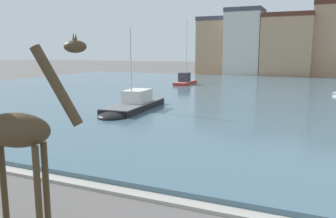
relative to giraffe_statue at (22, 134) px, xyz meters
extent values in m
cube|color=#476675|center=(1.89, 30.29, -2.47)|extent=(79.53, 54.02, 0.31)
cube|color=#ADA89E|center=(1.89, 3.03, -2.56)|extent=(79.53, 0.50, 0.12)
cylinder|color=#42331E|center=(0.35, 0.35, -1.43)|extent=(0.17, 0.17, 2.38)
cylinder|color=#42331E|center=(0.49, -0.08, -1.43)|extent=(0.17, 0.17, 2.38)
cylinder|color=#42331E|center=(-0.78, -0.02, -1.43)|extent=(0.17, 0.17, 2.38)
ellipsoid|color=#42331E|center=(-0.15, -0.05, 0.10)|extent=(1.96, 1.22, 0.91)
cylinder|color=#42331E|center=(0.95, 0.31, 1.23)|extent=(1.26, 0.63, 2.03)
ellipsoid|color=#42331E|center=(1.43, 0.46, 2.19)|extent=(0.63, 0.46, 0.30)
cone|color=#42331E|center=(1.41, 0.54, 2.43)|extent=(0.06, 0.06, 0.17)
cone|color=#42331E|center=(1.45, 0.39, 2.43)|extent=(0.06, 0.06, 0.17)
cube|color=black|center=(-5.93, 16.39, -2.25)|extent=(2.76, 7.25, 0.74)
ellipsoid|color=black|center=(-5.69, 13.02, -2.25)|extent=(2.20, 2.63, 0.70)
cube|color=slate|center=(-5.93, 16.39, -1.85)|extent=(2.70, 7.11, 0.06)
cube|color=silver|center=(-5.97, 16.92, -1.34)|extent=(1.75, 2.59, 0.96)
cylinder|color=silver|center=(-5.89, 15.86, 0.95)|extent=(0.12, 0.12, 5.66)
cylinder|color=silver|center=(-5.98, 17.10, -0.98)|extent=(0.26, 2.49, 0.08)
cube|color=red|center=(-9.64, 37.16, -2.30)|extent=(1.98, 5.54, 0.64)
ellipsoid|color=red|center=(-9.78, 39.75, -2.30)|extent=(1.62, 1.99, 0.61)
cube|color=#C7716E|center=(-9.64, 37.16, -1.95)|extent=(1.94, 5.43, 0.06)
cube|color=#333338|center=(-9.62, 36.75, -1.34)|extent=(1.28, 1.97, 1.17)
cylinder|color=silver|center=(-9.66, 37.57, 2.15)|extent=(0.12, 0.12, 8.26)
cylinder|color=silver|center=(-9.61, 36.62, -1.08)|extent=(0.18, 1.91, 0.08)
cube|color=tan|center=(-11.84, 62.18, 2.72)|extent=(8.14, 5.85, 10.68)
cube|color=#42424C|center=(-11.84, 62.18, 8.46)|extent=(8.30, 5.97, 0.80)
cube|color=beige|center=(-6.67, 61.66, 3.39)|extent=(6.75, 7.08, 12.02)
cube|color=#42424C|center=(-6.67, 61.66, 9.80)|extent=(6.89, 7.23, 0.80)
cube|color=tan|center=(1.25, 60.99, 2.77)|extent=(8.80, 6.21, 10.78)
cube|color=#51281E|center=(1.25, 60.99, 8.56)|extent=(8.97, 6.33, 0.80)
camera|label=1|loc=(6.79, -6.22, 2.07)|focal=36.38mm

